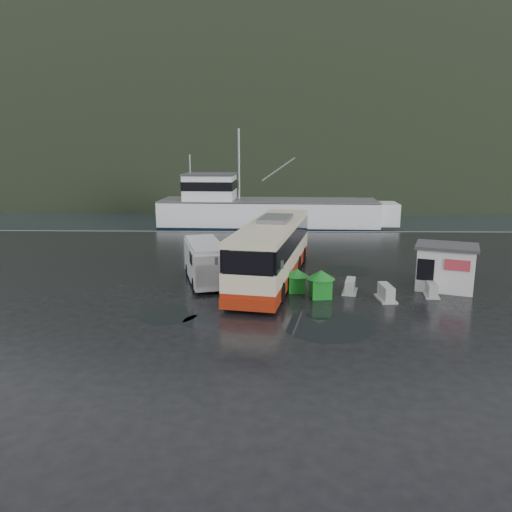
{
  "coord_description": "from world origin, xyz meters",
  "views": [
    {
      "loc": [
        1.35,
        -27.43,
        8.18
      ],
      "look_at": [
        0.88,
        1.61,
        1.7
      ],
      "focal_mm": 35.0,
      "sensor_mm": 36.0,
      "label": 1
    }
  ],
  "objects_px": {
    "waste_bin_right": "(320,297)",
    "jersey_barrier_b": "(386,300)",
    "ticket_kiosk": "(444,289)",
    "fishing_trawler": "(268,219)",
    "white_van": "(206,281)",
    "waste_bin_left": "(296,292)",
    "jersey_barrier_c": "(431,296)",
    "coach_bus": "(272,280)",
    "dome_tent": "(256,300)",
    "jersey_barrier_a": "(350,293)"
  },
  "relations": [
    {
      "from": "waste_bin_right",
      "to": "fishing_trawler",
      "type": "bearing_deg",
      "value": 95.01
    },
    {
      "from": "jersey_barrier_a",
      "to": "jersey_barrier_b",
      "type": "bearing_deg",
      "value": -37.85
    },
    {
      "from": "white_van",
      "to": "fishing_trawler",
      "type": "height_order",
      "value": "fishing_trawler"
    },
    {
      "from": "coach_bus",
      "to": "waste_bin_left",
      "type": "distance_m",
      "value": 2.89
    },
    {
      "from": "waste_bin_right",
      "to": "fishing_trawler",
      "type": "relative_size",
      "value": 0.05
    },
    {
      "from": "jersey_barrier_b",
      "to": "jersey_barrier_c",
      "type": "bearing_deg",
      "value": 16.07
    },
    {
      "from": "coach_bus",
      "to": "ticket_kiosk",
      "type": "xyz_separation_m",
      "value": [
        9.96,
        -1.86,
        0.0
      ]
    },
    {
      "from": "waste_bin_left",
      "to": "ticket_kiosk",
      "type": "relative_size",
      "value": 0.4
    },
    {
      "from": "jersey_barrier_c",
      "to": "jersey_barrier_b",
      "type": "bearing_deg",
      "value": -163.93
    },
    {
      "from": "fishing_trawler",
      "to": "jersey_barrier_a",
      "type": "bearing_deg",
      "value": -78.62
    },
    {
      "from": "waste_bin_right",
      "to": "dome_tent",
      "type": "xyz_separation_m",
      "value": [
        -3.51,
        -0.53,
        0.0
      ]
    },
    {
      "from": "waste_bin_right",
      "to": "ticket_kiosk",
      "type": "xyz_separation_m",
      "value": [
        7.35,
        1.76,
        0.0
      ]
    },
    {
      "from": "coach_bus",
      "to": "ticket_kiosk",
      "type": "height_order",
      "value": "coach_bus"
    },
    {
      "from": "coach_bus",
      "to": "fishing_trawler",
      "type": "xyz_separation_m",
      "value": [
        -0.02,
        26.39,
        0.0
      ]
    },
    {
      "from": "jersey_barrier_a",
      "to": "fishing_trawler",
      "type": "xyz_separation_m",
      "value": [
        -4.4,
        29.05,
        0.0
      ]
    },
    {
      "from": "waste_bin_left",
      "to": "fishing_trawler",
      "type": "xyz_separation_m",
      "value": [
        -1.38,
        28.94,
        0.0
      ]
    },
    {
      "from": "ticket_kiosk",
      "to": "waste_bin_right",
      "type": "bearing_deg",
      "value": -145.44
    },
    {
      "from": "white_van",
      "to": "jersey_barrier_b",
      "type": "xyz_separation_m",
      "value": [
        10.18,
        -3.55,
        0.0
      ]
    },
    {
      "from": "waste_bin_left",
      "to": "waste_bin_right",
      "type": "height_order",
      "value": "waste_bin_right"
    },
    {
      "from": "jersey_barrier_b",
      "to": "fishing_trawler",
      "type": "height_order",
      "value": "fishing_trawler"
    },
    {
      "from": "waste_bin_right",
      "to": "jersey_barrier_b",
      "type": "relative_size",
      "value": 0.93
    },
    {
      "from": "coach_bus",
      "to": "white_van",
      "type": "xyz_separation_m",
      "value": [
        -4.08,
        -0.44,
        0.0
      ]
    },
    {
      "from": "white_van",
      "to": "jersey_barrier_c",
      "type": "height_order",
      "value": "white_van"
    },
    {
      "from": "coach_bus",
      "to": "jersey_barrier_c",
      "type": "distance_m",
      "value": 9.36
    },
    {
      "from": "waste_bin_left",
      "to": "jersey_barrier_a",
      "type": "bearing_deg",
      "value": -2.16
    },
    {
      "from": "white_van",
      "to": "jersey_barrier_a",
      "type": "distance_m",
      "value": 8.75
    },
    {
      "from": "ticket_kiosk",
      "to": "fishing_trawler",
      "type": "bearing_deg",
      "value": 130.57
    },
    {
      "from": "dome_tent",
      "to": "ticket_kiosk",
      "type": "bearing_deg",
      "value": 11.88
    },
    {
      "from": "waste_bin_right",
      "to": "jersey_barrier_c",
      "type": "height_order",
      "value": "waste_bin_right"
    },
    {
      "from": "dome_tent",
      "to": "jersey_barrier_c",
      "type": "xyz_separation_m",
      "value": [
        9.68,
        0.92,
        0.0
      ]
    },
    {
      "from": "waste_bin_left",
      "to": "jersey_barrier_b",
      "type": "bearing_deg",
      "value": -16.98
    },
    {
      "from": "jersey_barrier_b",
      "to": "white_van",
      "type": "bearing_deg",
      "value": 160.76
    },
    {
      "from": "white_van",
      "to": "waste_bin_right",
      "type": "distance_m",
      "value": 7.41
    },
    {
      "from": "coach_bus",
      "to": "fishing_trawler",
      "type": "height_order",
      "value": "fishing_trawler"
    },
    {
      "from": "waste_bin_right",
      "to": "jersey_barrier_a",
      "type": "relative_size",
      "value": 1.0
    },
    {
      "from": "waste_bin_left",
      "to": "ticket_kiosk",
      "type": "bearing_deg",
      "value": 4.58
    },
    {
      "from": "dome_tent",
      "to": "jersey_barrier_b",
      "type": "height_order",
      "value": "dome_tent"
    },
    {
      "from": "dome_tent",
      "to": "jersey_barrier_a",
      "type": "relative_size",
      "value": 1.62
    },
    {
      "from": "waste_bin_left",
      "to": "ticket_kiosk",
      "type": "height_order",
      "value": "ticket_kiosk"
    },
    {
      "from": "white_van",
      "to": "jersey_barrier_a",
      "type": "bearing_deg",
      "value": -29.25
    },
    {
      "from": "fishing_trawler",
      "to": "waste_bin_right",
      "type": "bearing_deg",
      "value": -82.23
    },
    {
      "from": "waste_bin_left",
      "to": "dome_tent",
      "type": "xyz_separation_m",
      "value": [
        -2.26,
        -1.6,
        0.0
      ]
    },
    {
      "from": "coach_bus",
      "to": "fishing_trawler",
      "type": "distance_m",
      "value": 26.39
    },
    {
      "from": "jersey_barrier_c",
      "to": "dome_tent",
      "type": "bearing_deg",
      "value": -174.54
    },
    {
      "from": "waste_bin_left",
      "to": "white_van",
      "type": "bearing_deg",
      "value": 158.84
    },
    {
      "from": "coach_bus",
      "to": "waste_bin_right",
      "type": "relative_size",
      "value": 8.77
    },
    {
      "from": "waste_bin_left",
      "to": "jersey_barrier_a",
      "type": "height_order",
      "value": "waste_bin_left"
    },
    {
      "from": "waste_bin_left",
      "to": "jersey_barrier_c",
      "type": "bearing_deg",
      "value": -5.17
    },
    {
      "from": "dome_tent",
      "to": "ticket_kiosk",
      "type": "height_order",
      "value": "ticket_kiosk"
    },
    {
      "from": "coach_bus",
      "to": "jersey_barrier_a",
      "type": "relative_size",
      "value": 8.74
    }
  ]
}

